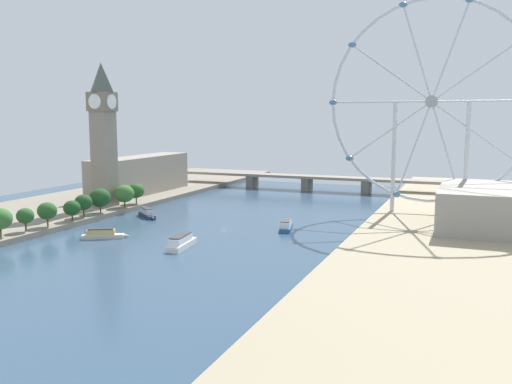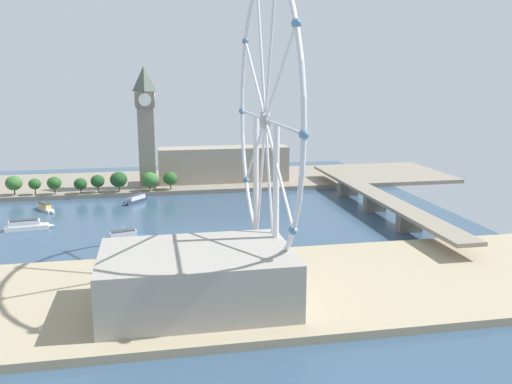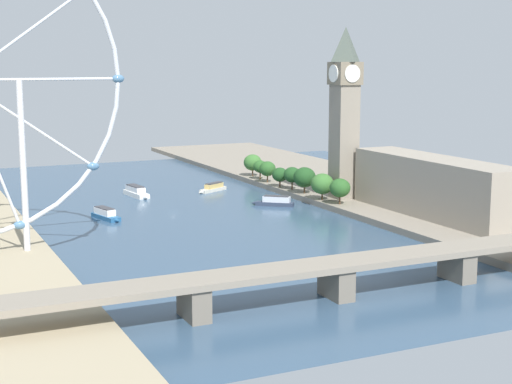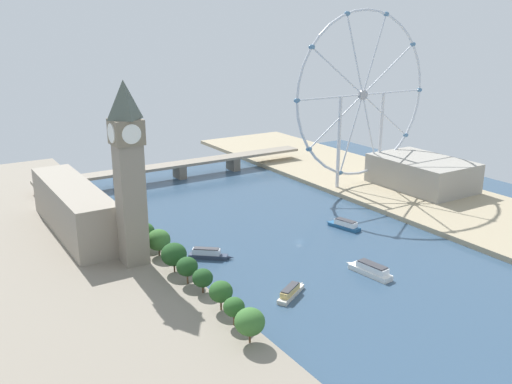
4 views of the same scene
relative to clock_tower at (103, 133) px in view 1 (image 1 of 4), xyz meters
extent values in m
plane|color=#334C66|center=(87.69, -14.84, -48.33)|extent=(401.46, 401.46, 0.00)
cube|color=gray|center=(-28.04, -14.84, -46.83)|extent=(90.00, 520.00, 3.00)
cube|color=tan|center=(203.42, -14.84, -46.83)|extent=(90.00, 520.00, 3.00)
cube|color=gray|center=(0.00, 0.00, -16.23)|extent=(11.55, 11.55, 58.20)
cube|color=#776B57|center=(0.00, 0.00, 18.59)|extent=(13.40, 13.40, 11.44)
pyramid|color=#4C564C|center=(0.00, 0.00, 33.05)|extent=(12.13, 12.13, 17.47)
cylinder|color=white|center=(0.00, 6.93, 18.59)|extent=(8.78, 0.50, 8.78)
cylinder|color=white|center=(0.00, -6.93, 18.59)|extent=(8.78, 0.50, 8.78)
cylinder|color=white|center=(6.93, 0.00, 18.59)|extent=(0.50, 8.78, 8.78)
cylinder|color=white|center=(-6.93, 0.00, 18.59)|extent=(0.50, 8.78, 8.78)
cube|color=gray|center=(-13.12, 57.64, -32.01)|extent=(22.00, 99.28, 26.64)
cylinder|color=#513823|center=(9.93, -90.23, -43.32)|extent=(0.80, 0.80, 4.02)
ellipsoid|color=#386B2D|center=(9.93, -90.23, -36.86)|extent=(11.12, 11.12, 10.01)
cylinder|color=#513823|center=(11.33, -76.46, -43.17)|extent=(0.80, 0.80, 4.32)
ellipsoid|color=#285623|center=(11.33, -76.46, -37.68)|extent=(8.32, 8.32, 7.49)
cylinder|color=#513823|center=(12.76, -63.45, -43.23)|extent=(0.80, 0.80, 4.20)
ellipsoid|color=#285623|center=(12.76, -63.45, -37.26)|extent=(9.67, 9.67, 8.71)
cylinder|color=#513823|center=(13.38, -46.12, -43.67)|extent=(0.80, 0.80, 3.33)
ellipsoid|color=#1E471E|center=(13.38, -46.12, -38.44)|extent=(8.91, 8.91, 8.02)
cylinder|color=#513823|center=(11.57, -34.69, -43.15)|extent=(0.80, 0.80, 4.35)
ellipsoid|color=#1E471E|center=(11.57, -34.69, -37.14)|extent=(9.58, 9.58, 8.62)
cylinder|color=#513823|center=(11.66, -20.33, -43.35)|extent=(0.80, 0.80, 3.96)
ellipsoid|color=#1E471E|center=(11.66, -20.33, -36.59)|extent=(11.96, 11.96, 10.77)
cylinder|color=#513823|center=(13.08, 1.20, -43.51)|extent=(0.80, 0.80, 3.64)
ellipsoid|color=#386B2D|center=(13.08, 1.20, -36.99)|extent=(11.76, 11.76, 10.58)
cylinder|color=#513823|center=(11.50, 15.80, -43.26)|extent=(0.80, 0.80, 4.13)
ellipsoid|color=#285623|center=(11.50, 15.80, -37.05)|extent=(10.36, 10.36, 9.33)
torus|color=silver|center=(186.59, 48.25, 18.02)|extent=(114.16, 1.81, 114.16)
cylinder|color=#99999E|center=(186.59, 48.25, 18.02)|extent=(6.74, 3.00, 6.74)
cylinder|color=silver|center=(214.68, 48.25, 18.02)|extent=(56.17, 1.09, 1.09)
cylinder|color=silver|center=(209.32, 48.25, 34.53)|extent=(46.08, 1.09, 33.90)
cylinder|color=silver|center=(195.27, 48.25, 44.73)|extent=(18.39, 1.09, 53.76)
cylinder|color=silver|center=(177.91, 48.25, 44.73)|extent=(18.39, 1.09, 53.76)
cylinder|color=silver|center=(163.87, 48.25, 34.53)|extent=(46.08, 1.09, 33.90)
cylinder|color=silver|center=(158.51, 48.25, 18.02)|extent=(56.17, 1.09, 1.09)
cylinder|color=silver|center=(163.87, 48.25, 1.51)|extent=(46.08, 1.09, 33.90)
cylinder|color=silver|center=(177.91, 48.25, -8.69)|extent=(18.39, 1.09, 53.76)
cylinder|color=silver|center=(195.27, 48.25, -8.69)|extent=(18.39, 1.09, 53.76)
cylinder|color=silver|center=(209.32, 48.25, 1.51)|extent=(46.08, 1.09, 33.90)
ellipsoid|color=teal|center=(203.95, 48.25, 71.44)|extent=(4.80, 3.20, 3.20)
ellipsoid|color=teal|center=(169.23, 48.25, 71.44)|extent=(4.80, 3.20, 3.20)
ellipsoid|color=teal|center=(141.15, 48.25, 51.04)|extent=(4.80, 3.20, 3.20)
ellipsoid|color=teal|center=(130.42, 48.25, 18.02)|extent=(4.80, 3.20, 3.20)
ellipsoid|color=teal|center=(141.15, 48.25, -15.00)|extent=(4.80, 3.20, 3.20)
ellipsoid|color=teal|center=(169.23, 48.25, -35.41)|extent=(4.80, 3.20, 3.20)
ellipsoid|color=teal|center=(203.95, 48.25, -35.41)|extent=(4.80, 3.20, 3.20)
cylinder|color=silver|center=(206.25, 48.25, -13.66)|extent=(2.40, 2.40, 63.35)
cylinder|color=silver|center=(166.93, 48.25, -13.66)|extent=(2.40, 2.40, 63.35)
cube|color=gray|center=(217.36, 17.11, -35.18)|extent=(44.97, 67.54, 20.30)
cube|color=gray|center=(87.69, 139.73, -37.60)|extent=(213.46, 14.77, 2.00)
cube|color=#70685B|center=(40.54, 139.73, -43.47)|extent=(6.00, 13.29, 9.73)
cube|color=#70685B|center=(87.69, 139.73, -43.47)|extent=(6.00, 13.29, 9.73)
cube|color=#70685B|center=(134.85, 139.73, -43.47)|extent=(6.00, 13.29, 9.73)
cube|color=white|center=(91.20, -66.29, -47.08)|extent=(8.86, 23.00, 2.51)
cone|color=white|center=(89.52, -53.38, -47.08)|extent=(3.01, 4.32, 2.51)
cube|color=white|center=(91.34, -67.40, -44.39)|extent=(7.08, 16.52, 2.87)
cube|color=#38383D|center=(91.34, -67.40, -42.67)|extent=(6.64, 14.90, 0.56)
cube|color=#2D384C|center=(35.34, -8.55, -47.31)|extent=(17.94, 15.80, 2.04)
cone|color=#2D384C|center=(44.13, -15.74, -47.31)|extent=(4.01, 3.80, 2.04)
cube|color=silver|center=(34.58, -7.93, -44.84)|extent=(13.20, 11.74, 2.90)
cube|color=#38383D|center=(34.58, -7.93, -43.15)|extent=(12.00, 10.72, 0.49)
cube|color=beige|center=(46.91, -64.09, -47.39)|extent=(19.20, 13.62, 1.88)
cone|color=beige|center=(56.79, -58.36, -47.39)|extent=(4.01, 3.41, 1.88)
cube|color=#DBB766|center=(46.06, -64.59, -45.21)|extent=(13.18, 9.74, 2.47)
cube|color=#38383D|center=(46.06, -64.59, -43.70)|extent=(11.96, 8.93, 0.55)
cube|color=#235684|center=(121.87, -12.00, -47.35)|extent=(9.91, 20.26, 1.96)
cone|color=#235684|center=(119.14, -0.99, -47.35)|extent=(2.75, 3.89, 1.96)
cube|color=white|center=(122.11, -12.95, -44.88)|extent=(7.59, 14.07, 2.97)
cube|color=#38383D|center=(122.11, -12.95, -43.18)|extent=(7.06, 12.72, 0.43)
camera|label=1|loc=(210.59, -273.71, 9.40)|focal=38.20mm
camera|label=2|loc=(401.16, 2.78, 35.46)|focal=38.33mm
camera|label=3|loc=(209.29, 340.75, 24.27)|focal=54.54mm
camera|label=4|loc=(-82.56, -241.97, 65.52)|focal=39.22mm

